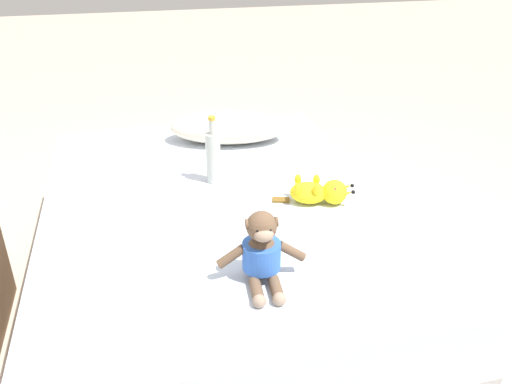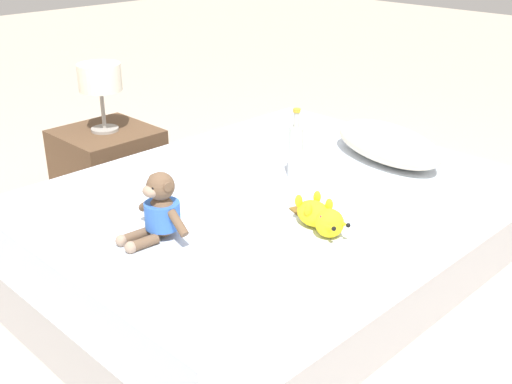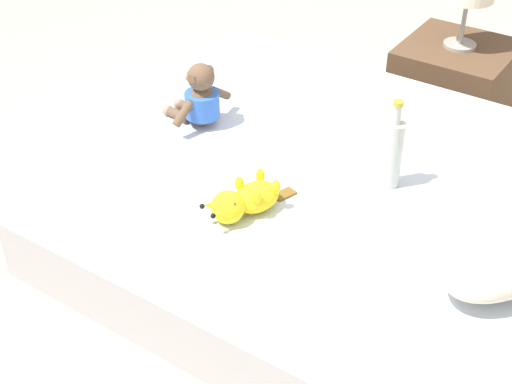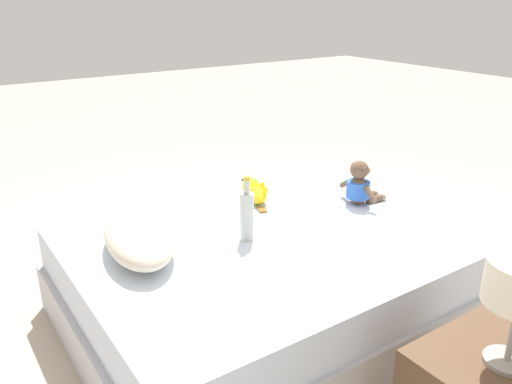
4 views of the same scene
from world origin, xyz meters
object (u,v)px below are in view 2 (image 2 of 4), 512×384
Objects in this scene: pillow at (388,143)px; glass_bottle at (296,151)px; plush_yellow_creature at (320,217)px; bedside_lamp at (100,80)px; nightstand at (109,169)px; bed at (263,235)px; plush_monkey at (159,211)px.

pillow is 2.16× the size of glass_bottle.
bedside_lamp reaches higher than plush_yellow_creature.
plush_yellow_creature is at bearing -3.38° from bedside_lamp.
plush_yellow_creature is at bearing -37.66° from glass_bottle.
bedside_lamp is (0.00, 0.00, 0.48)m from nightstand.
pillow is at bearing 71.00° from glass_bottle.
nightstand is at bearing -178.00° from bed.
bed is 0.64m from plush_monkey.
plush_monkey is 1.31m from nightstand.
plush_monkey is 0.63× the size of nightstand.
plush_monkey is (0.05, -0.56, 0.32)m from bed.
bedside_lamp reaches higher than pillow.
plush_yellow_creature is 0.71× the size of nightstand.
glass_bottle is at bearing 92.25° from plush_monkey.
plush_monkey is (-0.12, -1.16, 0.02)m from pillow.
glass_bottle is at bearing -109.00° from pillow.
glass_bottle is (-0.03, 0.72, 0.02)m from plush_monkey.
bed is 6.38× the size of glass_bottle.
glass_bottle is (-0.38, 0.29, 0.07)m from plush_yellow_creature.
glass_bottle is 1.15m from bedside_lamp.
nightstand is (-1.13, -0.20, -0.34)m from glass_bottle.
pillow is at bearing 107.00° from plush_yellow_creature.
bed is at bearing 2.00° from bedside_lamp.
pillow reaches higher than nightstand.
plush_monkey is at bearing -84.45° from bed.
glass_bottle is 0.65× the size of nightstand.
plush_yellow_creature is 1.53m from nightstand.
bed is at bearing -98.95° from glass_bottle.
glass_bottle is at bearing 10.18° from bedside_lamp.
nightstand is at bearing -169.82° from glass_bottle.
nightstand is at bearing -153.22° from pillow.
plush_monkey is at bearing -24.15° from bedside_lamp.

